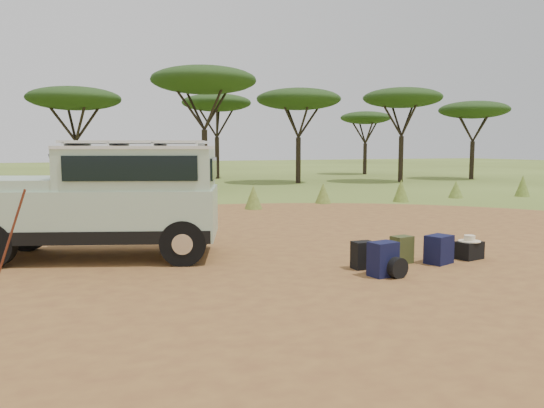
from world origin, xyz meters
name	(u,v)px	position (x,y,z in m)	size (l,w,h in m)	color
ground	(265,272)	(0.00, 0.00, 0.00)	(140.00, 140.00, 0.00)	#586825
dirt_clearing	(265,272)	(0.00, 0.00, 0.00)	(23.00, 23.00, 0.01)	olive
grass_fringe	(165,200)	(0.12, 8.67, 0.40)	(36.60, 1.60, 0.90)	#586825
acacia_treeline	(131,91)	(0.75, 19.81, 4.87)	(46.70, 13.20, 6.26)	#2C2219
safari_vehicle	(107,202)	(-2.26, 2.22, 1.05)	(4.74, 3.13, 2.17)	#A5BFA3
walking_staff	(11,235)	(-3.81, 0.99, 0.71)	(0.04, 0.04, 1.52)	brown
backpack_black	(363,255)	(1.60, -0.43, 0.24)	(0.34, 0.25, 0.47)	black
backpack_navy	(383,259)	(1.61, -1.00, 0.28)	(0.43, 0.30, 0.56)	#111537
backpack_olive	(402,250)	(2.47, -0.34, 0.25)	(0.35, 0.26, 0.49)	#39411E
duffel_navy	(439,250)	(3.06, -0.61, 0.25)	(0.45, 0.34, 0.51)	#111537
hard_case	(469,250)	(3.84, -0.52, 0.16)	(0.47, 0.33, 0.33)	black
stuff_sack	(393,267)	(1.74, -1.10, 0.17)	(0.34, 0.34, 0.34)	black
safari_hat	(470,239)	(3.84, -0.52, 0.37)	(0.40, 0.40, 0.12)	beige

